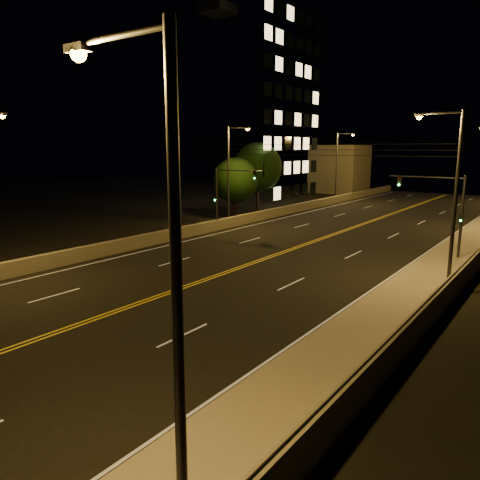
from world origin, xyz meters
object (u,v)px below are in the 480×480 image
Objects in this scene: traffic_signal_right at (446,206)px; building_tower at (218,111)px; streetlight_0 at (165,277)px; streetlight_5 at (231,170)px; streetlight_1 at (451,188)px; traffic_signal_left at (225,191)px; tree_1 at (257,168)px; streetlight_6 at (338,163)px; tree_0 at (235,181)px.

building_tower reaches higher than traffic_signal_right.
streetlight_0 and streetlight_5 have the same top height.
streetlight_1 is 1.00× the size of streetlight_5.
traffic_signal_left is at bearing 180.00° from traffic_signal_right.
building_tower is at bearing 127.39° from streetlight_0.
tree_1 is at bearing 149.62° from traffic_signal_right.
building_tower is at bearing 144.41° from streetlight_1.
traffic_signal_left is 0.71× the size of tree_1.
streetlight_5 and streetlight_6 have the same top height.
building_tower is (-34.77, 19.35, 8.90)m from traffic_signal_right.
streetlight_5 is 1.64× the size of traffic_signal_right.
streetlight_5 is 24.70m from streetlight_6.
traffic_signal_left is (1.17, -2.38, -1.78)m from streetlight_5.
streetlight_6 is 1.46× the size of tree_0.
streetlight_1 is 1.64× the size of traffic_signal_right.
tree_0 is at bearing 121.08° from streetlight_5.
tree_1 is (-5.07, 12.26, -0.33)m from streetlight_5.
streetlight_1 is 45.24m from building_tower.
streetlight_6 is at bearing 67.81° from tree_1.
tree_0 is 0.80× the size of tree_1.
streetlight_5 is at bearing 157.18° from streetlight_1.
tree_1 reaches higher than tree_0.
tree_0 is (12.30, -12.71, -8.48)m from building_tower.
building_tower is at bearing 129.66° from traffic_signal_left.
streetlight_6 is 13.44m from tree_1.
building_tower reaches higher than tree_0.
streetlight_0 reaches higher than tree_1.
traffic_signal_right and traffic_signal_left have the same top height.
traffic_signal_left is 7.63m from tree_0.
streetlight_6 reaches higher than tree_0.
traffic_signal_left is at bearing -63.86° from streetlight_5.
streetlight_5 is 1.00× the size of streetlight_6.
streetlight_5 reaches higher than tree_0.
tree_1 is (-2.50, 8.00, 1.03)m from tree_0.
streetlight_6 is at bearing 90.00° from streetlight_5.
streetlight_1 reaches higher than traffic_signal_left.
streetlight_6 is at bearing 82.83° from tree_0.
streetlight_5 is 23.66m from building_tower.
streetlight_5 is at bearing -58.92° from tree_0.
traffic_signal_right is (19.90, -27.07, -1.78)m from streetlight_6.
tree_1 is (-5.07, -12.44, -0.33)m from streetlight_6.
tree_1 is (-26.53, 42.83, -0.33)m from streetlight_0.
tree_1 reaches higher than traffic_signal_left.
streetlight_0 is 50.39m from tree_1.
streetlight_0 reaches higher than traffic_signal_left.
streetlight_6 is 20.64m from tree_0.
traffic_signal_left is (-18.73, 0.00, 0.00)m from traffic_signal_right.
streetlight_5 reaches higher than tree_1.
streetlight_5 is at bearing 116.14° from traffic_signal_left.
streetlight_0 is 1.64× the size of traffic_signal_left.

